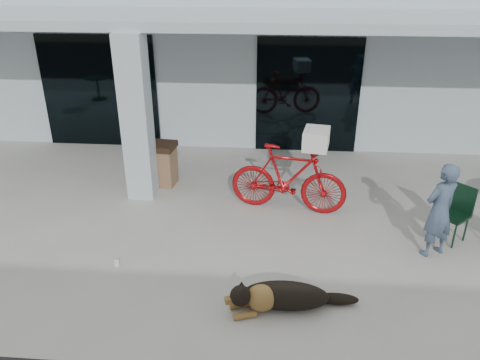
# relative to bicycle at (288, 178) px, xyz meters

# --- Properties ---
(ground) EXTENTS (80.00, 80.00, 0.00)m
(ground) POSITION_rel_bicycle_xyz_m (-1.34, -1.90, -0.64)
(ground) COLOR #B4B2AA
(ground) RESTS_ON ground
(building) EXTENTS (22.00, 7.00, 4.50)m
(building) POSITION_rel_bicycle_xyz_m (-1.34, 6.60, 1.61)
(building) COLOR silver
(building) RESTS_ON ground
(storefront_glass_left) EXTENTS (2.80, 0.06, 2.70)m
(storefront_glass_left) POSITION_rel_bicycle_xyz_m (-4.54, 3.08, 0.71)
(storefront_glass_left) COLOR black
(storefront_glass_left) RESTS_ON ground
(storefront_glass_right) EXTENTS (2.40, 0.06, 2.70)m
(storefront_glass_right) POSITION_rel_bicycle_xyz_m (0.46, 3.08, 0.71)
(storefront_glass_right) COLOR black
(storefront_glass_right) RESTS_ON ground
(column) EXTENTS (0.50, 0.50, 3.12)m
(column) POSITION_rel_bicycle_xyz_m (-2.84, 0.40, 0.92)
(column) COLOR silver
(column) RESTS_ON ground
(overhang) EXTENTS (22.00, 2.80, 0.18)m
(overhang) POSITION_rel_bicycle_xyz_m (-1.34, 1.70, 2.57)
(overhang) COLOR silver
(overhang) RESTS_ON column
(bicycle) EXTENTS (2.20, 0.95, 1.28)m
(bicycle) POSITION_rel_bicycle_xyz_m (0.00, 0.00, 0.00)
(bicycle) COLOR #AA0D11
(bicycle) RESTS_ON ground
(laundry_basket) EXTENTS (0.51, 0.63, 0.34)m
(laundry_basket) POSITION_rel_bicycle_xyz_m (0.44, -0.08, 0.81)
(laundry_basket) COLOR white
(laundry_basket) RESTS_ON bicycle
(dog) EXTENTS (1.40, 0.82, 0.44)m
(dog) POSITION_rel_bicycle_xyz_m (-0.05, -2.75, -0.42)
(dog) COLOR black
(dog) RESTS_ON ground
(cup_near_dog) EXTENTS (0.10, 0.10, 0.09)m
(cup_near_dog) POSITION_rel_bicycle_xyz_m (-2.61, -2.01, -0.59)
(cup_near_dog) COLOR white
(cup_near_dog) RESTS_ON ground
(cafe_chair_far_b) EXTENTS (0.64, 0.64, 0.96)m
(cafe_chair_far_b) POSITION_rel_bicycle_xyz_m (2.67, -0.84, -0.16)
(cafe_chair_far_b) COLOR #11301E
(cafe_chair_far_b) RESTS_ON ground
(person) EXTENTS (0.68, 0.60, 1.56)m
(person) POSITION_rel_bicycle_xyz_m (2.28, -1.27, 0.14)
(person) COLOR #42566F
(person) RESTS_ON ground
(trash_receptacle) EXTENTS (0.59, 0.59, 0.90)m
(trash_receptacle) POSITION_rel_bicycle_xyz_m (-2.54, 0.90, -0.19)
(trash_receptacle) COLOR #836144
(trash_receptacle) RESTS_ON ground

